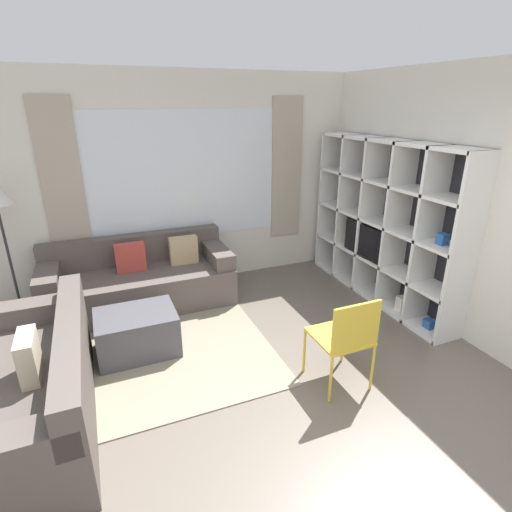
% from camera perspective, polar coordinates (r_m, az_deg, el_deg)
% --- Properties ---
extents(ground_plane, '(16.00, 16.00, 0.00)m').
position_cam_1_polar(ground_plane, '(3.09, 8.15, -28.10)').
color(ground_plane, '#665B51').
extents(wall_back, '(5.74, 0.11, 2.70)m').
position_cam_1_polar(wall_back, '(5.27, -10.08, 10.25)').
color(wall_back, silver).
rests_on(wall_back, ground_plane).
extents(wall_right, '(0.07, 4.54, 2.70)m').
position_cam_1_polar(wall_right, '(4.89, 22.74, 8.02)').
color(wall_right, silver).
rests_on(wall_right, ground_plane).
extents(area_rug, '(2.80, 2.04, 0.01)m').
position_cam_1_polar(area_rug, '(4.20, -18.31, -13.65)').
color(area_rug, gray).
rests_on(area_rug, ground_plane).
extents(shelving_unit, '(0.38, 2.39, 1.94)m').
position_cam_1_polar(shelving_unit, '(5.09, 17.98, 4.48)').
color(shelving_unit, '#232328').
rests_on(shelving_unit, ground_plane).
extents(couch_main, '(2.16, 0.87, 0.80)m').
position_cam_1_polar(couch_main, '(5.02, -16.20, -3.47)').
color(couch_main, '#564C47').
rests_on(couch_main, ground_plane).
extents(couch_side, '(0.87, 1.92, 0.80)m').
position_cam_1_polar(couch_side, '(3.59, -29.06, -16.27)').
color(couch_side, '#564C47').
rests_on(couch_side, ground_plane).
extents(ottoman, '(0.76, 0.57, 0.43)m').
position_cam_1_polar(ottoman, '(4.15, -16.61, -10.46)').
color(ottoman, '#47474C').
rests_on(ottoman, ground_plane).
extents(folding_chair, '(0.44, 0.46, 0.86)m').
position_cam_1_polar(folding_chair, '(3.46, 12.72, -10.96)').
color(folding_chair, gold).
rests_on(folding_chair, ground_plane).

